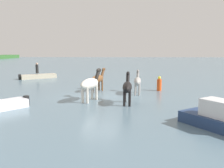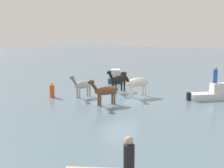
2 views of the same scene
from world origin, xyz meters
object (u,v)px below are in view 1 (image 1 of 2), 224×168
Objects in this scene: horse_dark_mare at (138,81)px; boat_launch_far at (38,77)px; horse_pinto_flank at (98,79)px; buoy_channel_marker at (159,84)px; horse_chestnut_trailing at (90,84)px; person_spotter_bow at (37,68)px; horse_dun_straggler at (127,87)px.

boat_launch_far is at bearing 54.64° from horse_dark_mare.
horse_pinto_flank reaches higher than buoy_channel_marker.
horse_chestnut_trailing is at bearing 134.93° from horse_dark_mare.
horse_chestnut_trailing reaches higher than person_spotter_bow.
buoy_channel_marker is (1.42, -1.79, -0.42)m from horse_dark_mare.
buoy_channel_marker is at bearing -29.58° from horse_chestnut_trailing.
horse_dark_mare is 1.91× the size of buoy_channel_marker.
horse_pinto_flank is 0.94× the size of horse_dun_straggler.
person_spotter_bow is at bearing 53.94° from horse_chestnut_trailing.
horse_dun_straggler is (-4.21, -2.14, 0.05)m from horse_pinto_flank.
horse_pinto_flank is at bearing 77.67° from horse_dark_mare.
horse_dark_mare is at bearing -29.20° from horse_chestnut_trailing.
horse_dun_straggler is 1.99× the size of person_spotter_bow.
horse_pinto_flank is 11.19m from person_spotter_bow.
horse_chestnut_trailing is 13.73m from boat_launch_far.
buoy_channel_marker is at bearing -46.10° from horse_dark_mare.
horse_chestnut_trailing reaches higher than horse_dark_mare.
horse_dun_straggler reaches higher than boat_launch_far.
person_spotter_bow is at bearing 58.07° from buoy_channel_marker.
horse_pinto_flank is 1.02× the size of horse_dark_mare.
person_spotter_bow reaches higher than boat_launch_far.
horse_chestnut_trailing is 2.11× the size of person_spotter_bow.
horse_pinto_flank is at bearing 19.09° from horse_chestnut_trailing.
person_spotter_bow is 1.04× the size of buoy_channel_marker.
person_spotter_bow is at bearing 104.75° from boat_launch_far.
boat_launch_far is at bearing 41.28° from horse_dun_straggler.
horse_pinto_flank is 4.80m from buoy_channel_marker.
horse_dark_mare is (3.26, -0.82, -0.08)m from horse_dun_straggler.
horse_pinto_flank is 0.59× the size of boat_launch_far.
horse_dun_straggler is at bearing 171.30° from horse_dark_mare.
horse_dun_straggler is at bearing -141.79° from person_spotter_bow.
horse_pinto_flank is 3.51m from horse_chestnut_trailing.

